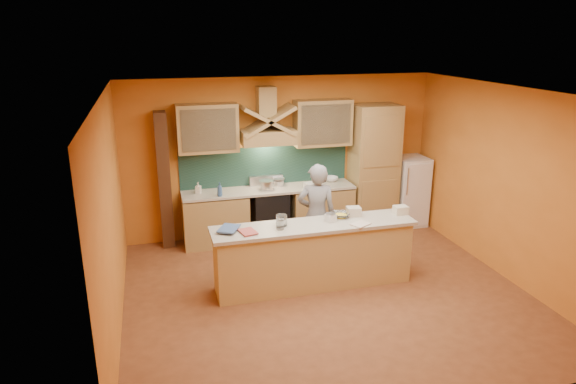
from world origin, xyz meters
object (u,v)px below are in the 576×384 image
object	(u,v)px
stove	(269,214)
person	(316,215)
mixing_bowl	(341,215)
kitchen_scale	(331,218)
fridge	(409,191)

from	to	relation	value
stove	person	distance (m)	1.37
person	mixing_bowl	xyz separation A→B (m)	(0.21, -0.49, 0.16)
kitchen_scale	mixing_bowl	xyz separation A→B (m)	(0.20, 0.13, -0.02)
fridge	kitchen_scale	world-z (taller)	fridge
person	fridge	bearing A→B (deg)	-136.80
kitchen_scale	mixing_bowl	world-z (taller)	kitchen_scale
stove	fridge	world-z (taller)	fridge
fridge	mixing_bowl	world-z (taller)	fridge
stove	fridge	bearing A→B (deg)	0.00
person	mixing_bowl	size ratio (longest dim) A/B	6.14
kitchen_scale	fridge	bearing A→B (deg)	22.21
fridge	kitchen_scale	size ratio (longest dim) A/B	10.22
stove	kitchen_scale	bearing A→B (deg)	-76.18
mixing_bowl	kitchen_scale	bearing A→B (deg)	-146.81
fridge	person	xyz separation A→B (m)	(-2.24, -1.24, 0.17)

